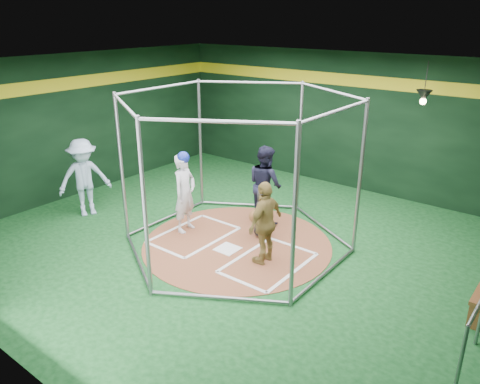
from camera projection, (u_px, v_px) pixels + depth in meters
The scene contains 13 objects.
room_shell at pixel (237, 161), 8.83m from camera, with size 10.10×9.10×3.53m.
clay_disc at pixel (237, 244), 9.45m from camera, with size 3.80×3.80×0.01m, color brown.
home_plate at pixel (228, 249), 9.23m from camera, with size 0.43×0.43×0.01m, color white.
batter_box_left at pixel (194, 235), 9.81m from camera, with size 1.17×1.77×0.01m.
batter_box_right at pixel (269, 263), 8.72m from camera, with size 1.17×1.77×0.01m.
batting_cage at pixel (237, 174), 8.92m from camera, with size 4.05×4.67×3.00m.
pendant_lamp_near at pixel (424, 96), 9.87m from camera, with size 0.34×0.34×0.90m.
batter_figure at pixel (185, 192), 9.76m from camera, with size 0.48×0.66×1.74m.
visitor_leopard at pixel (265, 223), 8.51m from camera, with size 0.93×0.39×1.58m, color tan.
catcher_figure at pixel (262, 214), 9.56m from camera, with size 0.59×0.63×1.04m.
umpire at pixel (265, 184), 10.21m from camera, with size 0.84×0.65×1.73m, color black.
bystander_blue at pixel (84, 178), 10.56m from camera, with size 1.15×0.66×1.79m, color #A0B8D4.
steel_railing at pixel (474, 325), 6.01m from camera, with size 0.05×1.07×0.92m.
Camera 1 is at (5.24, -6.63, 4.37)m, focal length 35.00 mm.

